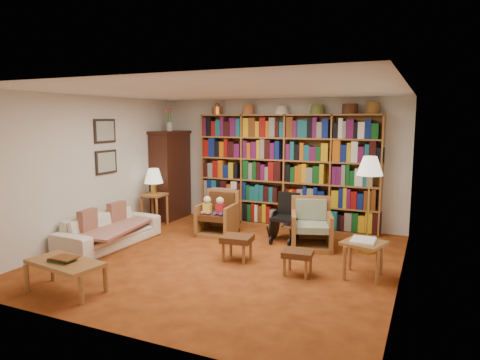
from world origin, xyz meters
The scene contains 23 objects.
floor centered at (0.00, 0.00, 0.00)m, with size 5.00×5.00×0.00m, color #9B4717.
ceiling centered at (0.00, 0.00, 2.50)m, with size 5.00×5.00×0.00m, color white.
wall_back centered at (0.00, 2.50, 1.25)m, with size 5.00×5.00×0.00m, color silver.
wall_front centered at (0.00, -2.50, 1.25)m, with size 5.00×5.00×0.00m, color silver.
wall_left centered at (-2.50, 0.00, 1.25)m, with size 5.00×5.00×0.00m, color silver.
wall_right centered at (2.50, 0.00, 1.25)m, with size 5.00×5.00×0.00m, color silver.
bookshelf centered at (0.20, 2.33, 1.17)m, with size 3.60×0.30×2.42m.
curio_cabinet centered at (-2.25, 2.00, 0.95)m, with size 0.50×0.95×2.40m.
framed_pictures centered at (-2.48, 0.30, 1.62)m, with size 0.03×0.52×0.97m.
sofa centered at (-2.05, -0.18, 0.27)m, with size 0.72×1.85×0.54m, color beige.
sofa_throw centered at (-2.00, -0.18, 0.30)m, with size 0.80×1.50×0.04m, color beige.
cushion_left centered at (-2.18, 0.17, 0.45)m, with size 0.12×0.37×0.37m, color maroon.
cushion_right centered at (-2.18, -0.53, 0.45)m, with size 0.12×0.38×0.38m, color maroon.
side_table_lamp centered at (-2.15, 1.25, 0.48)m, with size 0.46×0.46×0.65m.
table_lamp centered at (-2.15, 1.25, 0.99)m, with size 0.37×0.37×0.50m.
armchair_leather centered at (-0.73, 1.27, 0.34)m, with size 0.68×0.73×0.81m.
armchair_sage centered at (1.07, 1.17, 0.31)m, with size 0.86×0.87×0.82m.
wheelchair centered at (0.56, 1.33, 0.38)m, with size 0.48×0.67×0.84m.
floor_lamp centered at (1.93, 1.21, 1.33)m, with size 0.41×0.41×1.54m.
side_table_papers centered at (2.04, 0.08, 0.42)m, with size 0.61×0.61×0.52m.
footstool_a centered at (0.21, 0.02, 0.31)m, with size 0.48×0.42×0.38m.
footstool_b centered at (1.21, -0.20, 0.28)m, with size 0.44×0.38×0.34m.
coffee_table centered at (-1.21, -1.93, 0.34)m, with size 1.03×0.62×0.45m.
Camera 1 is at (2.79, -5.62, 2.11)m, focal length 32.00 mm.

